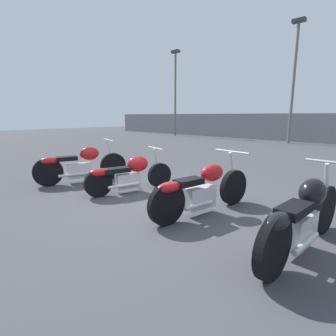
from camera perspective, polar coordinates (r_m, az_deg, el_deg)
ground_plane at (r=4.90m, az=-3.30°, el=-8.14°), size 60.00×60.00×0.00m
light_pole_left at (r=21.99m, az=1.61°, el=17.49°), size 0.70×0.35×6.65m
light_pole_right at (r=17.55m, az=25.82°, el=18.40°), size 0.70×0.35×6.90m
motorcycle_slot_0 at (r=6.81m, az=-18.49°, el=0.70°), size 0.91×2.19×1.04m
motorcycle_slot_1 at (r=5.68m, az=-8.46°, el=-1.28°), size 0.79×1.96×0.94m
motorcycle_slot_2 at (r=4.40m, az=7.38°, el=-4.69°), size 0.74×2.21×1.02m
motorcycle_slot_3 at (r=3.54m, az=27.36°, el=-9.56°), size 0.57×2.27×1.05m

